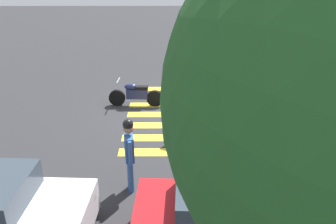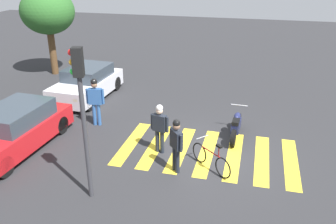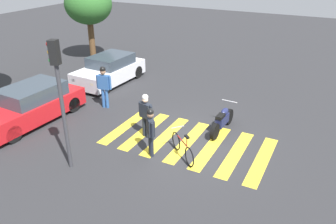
% 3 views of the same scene
% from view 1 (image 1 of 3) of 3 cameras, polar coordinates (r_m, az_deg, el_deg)
% --- Properties ---
extents(ground_plane, '(60.00, 60.00, 0.00)m').
position_cam_1_polar(ground_plane, '(12.91, 0.62, -0.39)').
color(ground_plane, '#2B2B2D').
extents(police_motorcycle, '(2.06, 0.62, 1.03)m').
position_cam_1_polar(police_motorcycle, '(13.55, -5.13, 2.79)').
color(police_motorcycle, black).
rests_on(police_motorcycle, ground_plane).
extents(leaning_bicycle, '(1.18, 1.34, 0.99)m').
position_cam_1_polar(leaning_bicycle, '(13.06, 5.12, 1.57)').
color(leaning_bicycle, black).
rests_on(leaning_bicycle, ground_plane).
extents(officer_on_foot, '(0.51, 0.47, 1.73)m').
position_cam_1_polar(officer_on_foot, '(11.94, 7.31, 2.50)').
color(officer_on_foot, '#1E232D').
rests_on(officer_on_foot, ground_plane).
extents(officer_by_motorcycle, '(0.30, 0.64, 1.71)m').
position_cam_1_polar(officer_by_motorcycle, '(11.12, 2.65, 0.96)').
color(officer_by_motorcycle, '#1E232D').
rests_on(officer_by_motorcycle, ground_plane).
extents(pedestrian_bystander, '(0.29, 0.69, 1.89)m').
position_cam_1_polar(pedestrian_bystander, '(8.44, -6.20, -5.99)').
color(pedestrian_bystander, '#2D5999').
rests_on(pedestrian_bystander, ground_plane).
extents(crosswalk_stripes, '(3.20, 5.85, 0.01)m').
position_cam_1_polar(crosswalk_stripes, '(12.91, 0.62, -0.37)').
color(crosswalk_stripes, yellow).
rests_on(crosswalk_stripes, ground_plane).
extents(car_red_convertible, '(4.52, 2.07, 1.47)m').
position_cam_1_polar(car_red_convertible, '(7.26, 12.48, -16.08)').
color(car_red_convertible, black).
rests_on(car_red_convertible, ground_plane).
extents(traffic_light_pole, '(0.29, 0.35, 4.12)m').
position_cam_1_polar(traffic_light_pole, '(9.98, 19.66, 7.84)').
color(traffic_light_pole, '#38383D').
rests_on(traffic_light_pole, ground_plane).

